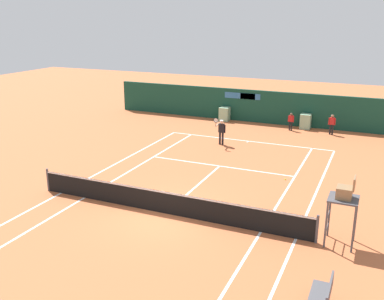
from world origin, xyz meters
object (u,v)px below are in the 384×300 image
at_px(player_bench, 323,294).
at_px(umpire_chair, 344,198).
at_px(player_on_baseline, 221,130).
at_px(ball_kid_left_post, 332,123).
at_px(ball_kid_right_post, 291,120).
at_px(tennis_ball_near_service_line, 285,179).

bearing_deg(player_bench, umpire_chair, -0.76).
height_order(player_on_baseline, ball_kid_left_post, player_on_baseline).
xyz_separation_m(player_bench, player_on_baseline, (-8.05, 14.00, 0.43)).
distance_m(umpire_chair, player_bench, 4.19).
xyz_separation_m(ball_kid_left_post, ball_kid_right_post, (-2.74, -0.00, -0.08)).
bearing_deg(ball_kid_right_post, umpire_chair, 112.43).
relative_size(player_bench, tennis_ball_near_service_line, 20.27).
xyz_separation_m(player_on_baseline, ball_kid_right_post, (3.23, 5.26, -0.23)).
bearing_deg(ball_kid_right_post, ball_kid_left_post, -175.28).
height_order(player_bench, tennis_ball_near_service_line, player_bench).
xyz_separation_m(umpire_chair, ball_kid_left_post, (-2.13, 15.26, -0.95)).
bearing_deg(umpire_chair, tennis_ball_near_service_line, 29.46).
bearing_deg(ball_kid_left_post, player_on_baseline, 36.60).
bearing_deg(player_bench, tennis_ball_near_service_line, 17.80).
height_order(ball_kid_left_post, ball_kid_right_post, ball_kid_left_post).
height_order(umpire_chair, ball_kid_left_post, umpire_chair).
distance_m(ball_kid_left_post, ball_kid_right_post, 2.74).
height_order(umpire_chair, player_bench, umpire_chair).
distance_m(umpire_chair, tennis_ball_near_service_line, 6.54).
relative_size(umpire_chair, ball_kid_left_post, 1.86).
distance_m(ball_kid_right_post, tennis_ball_near_service_line, 9.95).
bearing_deg(player_on_baseline, ball_kid_right_post, -126.70).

